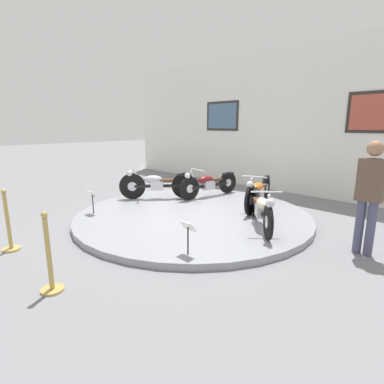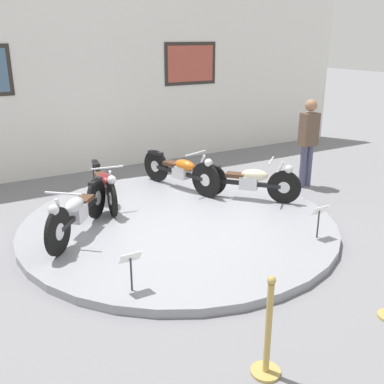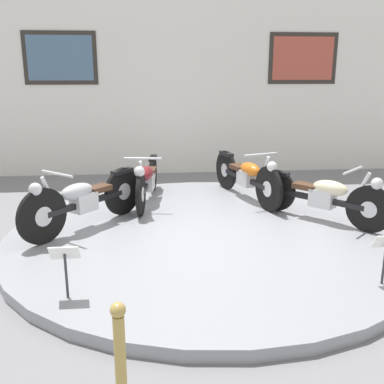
% 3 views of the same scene
% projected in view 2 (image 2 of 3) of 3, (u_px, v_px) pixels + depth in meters
% --- Properties ---
extents(ground_plane, '(60.00, 60.00, 0.00)m').
position_uv_depth(ground_plane, '(179.00, 227.00, 7.36)').
color(ground_plane, slate).
extents(display_platform, '(5.07, 5.07, 0.12)m').
position_uv_depth(display_platform, '(179.00, 224.00, 7.34)').
color(display_platform, gray).
rests_on(display_platform, ground_plane).
extents(back_wall, '(14.00, 0.22, 4.21)m').
position_uv_depth(back_wall, '(94.00, 76.00, 9.90)').
color(back_wall, white).
rests_on(back_wall, ground_plane).
extents(motorcycle_silver, '(1.35, 1.58, 0.81)m').
position_uv_depth(motorcycle_silver, '(77.00, 210.00, 6.65)').
color(motorcycle_silver, black).
rests_on(motorcycle_silver, display_platform).
extents(motorcycle_maroon, '(0.54, 1.94, 0.78)m').
position_uv_depth(motorcycle_maroon, '(104.00, 183.00, 7.94)').
color(motorcycle_maroon, black).
rests_on(motorcycle_maroon, display_platform).
extents(motorcycle_orange, '(0.72, 1.93, 0.80)m').
position_uv_depth(motorcycle_orange, '(181.00, 170.00, 8.66)').
color(motorcycle_orange, black).
rests_on(motorcycle_orange, display_platform).
extents(motorcycle_cream, '(1.36, 1.47, 0.78)m').
position_uv_depth(motorcycle_cream, '(249.00, 180.00, 8.12)').
color(motorcycle_cream, black).
rests_on(motorcycle_cream, display_platform).
extents(info_placard_front_left, '(0.26, 0.11, 0.51)m').
position_uv_depth(info_placard_front_left, '(131.00, 263.00, 5.19)').
color(info_placard_front_left, '#333338').
rests_on(info_placard_front_left, display_platform).
extents(info_placard_front_centre, '(0.26, 0.11, 0.51)m').
position_uv_depth(info_placard_front_centre, '(319.00, 215.00, 6.57)').
color(info_placard_front_centre, '#333338').
rests_on(info_placard_front_centre, display_platform).
extents(visitor_standing, '(0.36, 0.24, 1.79)m').
position_uv_depth(visitor_standing, '(308.00, 138.00, 8.99)').
color(visitor_standing, '#4C4C6B').
rests_on(visitor_standing, ground_plane).
extents(stanchion_post_left_of_entry, '(0.28, 0.28, 1.02)m').
position_uv_depth(stanchion_post_left_of_entry, '(267.00, 342.00, 4.07)').
color(stanchion_post_left_of_entry, tan).
rests_on(stanchion_post_left_of_entry, ground_plane).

